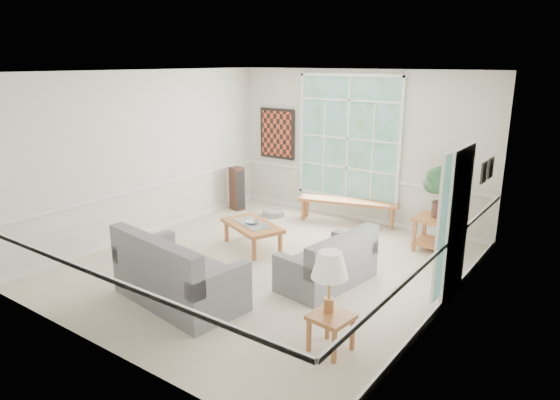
# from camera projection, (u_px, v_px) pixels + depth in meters

# --- Properties ---
(floor) EXTENTS (5.50, 6.00, 0.01)m
(floor) POSITION_uv_depth(u_px,v_px,m) (268.00, 265.00, 7.98)
(floor) COLOR beige
(floor) RESTS_ON ground
(ceiling) EXTENTS (5.50, 6.00, 0.02)m
(ceiling) POSITION_uv_depth(u_px,v_px,m) (266.00, 72.00, 7.16)
(ceiling) COLOR white
(ceiling) RESTS_ON ground
(wall_back) EXTENTS (5.50, 0.02, 3.00)m
(wall_back) POSITION_uv_depth(u_px,v_px,m) (358.00, 147.00, 9.92)
(wall_back) COLOR silver
(wall_back) RESTS_ON ground
(wall_front) EXTENTS (5.50, 0.02, 3.00)m
(wall_front) POSITION_uv_depth(u_px,v_px,m) (95.00, 224.00, 5.22)
(wall_front) COLOR silver
(wall_front) RESTS_ON ground
(wall_left) EXTENTS (0.02, 6.00, 3.00)m
(wall_left) POSITION_uv_depth(u_px,v_px,m) (147.00, 154.00, 9.11)
(wall_left) COLOR silver
(wall_left) RESTS_ON ground
(wall_right) EXTENTS (0.02, 6.00, 3.00)m
(wall_right) POSITION_uv_depth(u_px,v_px,m) (448.00, 202.00, 6.03)
(wall_right) COLOR silver
(wall_right) RESTS_ON ground
(window_back) EXTENTS (2.30, 0.08, 2.40)m
(window_back) POSITION_uv_depth(u_px,v_px,m) (348.00, 138.00, 9.96)
(window_back) COLOR white
(window_back) RESTS_ON wall_back
(entry_door) EXTENTS (0.08, 0.90, 2.10)m
(entry_door) POSITION_uv_depth(u_px,v_px,m) (456.00, 224.00, 6.64)
(entry_door) COLOR white
(entry_door) RESTS_ON floor
(door_sidelight) EXTENTS (0.08, 0.26, 1.90)m
(door_sidelight) POSITION_uv_depth(u_px,v_px,m) (442.00, 230.00, 6.12)
(door_sidelight) COLOR white
(door_sidelight) RESTS_ON wall_right
(wall_art) EXTENTS (0.90, 0.06, 1.10)m
(wall_art) POSITION_uv_depth(u_px,v_px,m) (277.00, 134.00, 10.94)
(wall_art) COLOR maroon
(wall_art) RESTS_ON wall_back
(wall_frame_near) EXTENTS (0.04, 0.26, 0.32)m
(wall_frame_near) POSITION_uv_depth(u_px,v_px,m) (483.00, 172.00, 7.41)
(wall_frame_near) COLOR black
(wall_frame_near) RESTS_ON wall_right
(wall_frame_far) EXTENTS (0.04, 0.26, 0.32)m
(wall_frame_far) POSITION_uv_depth(u_px,v_px,m) (490.00, 168.00, 7.72)
(wall_frame_far) COLOR black
(wall_frame_far) RESTS_ON wall_right
(loveseat_right) EXTENTS (0.97, 1.58, 0.81)m
(loveseat_right) POSITION_uv_depth(u_px,v_px,m) (327.00, 257.00, 7.22)
(loveseat_right) COLOR slate
(loveseat_right) RESTS_ON floor
(loveseat_front) EXTENTS (1.94, 1.18, 0.99)m
(loveseat_front) POSITION_uv_depth(u_px,v_px,m) (179.00, 267.00, 6.67)
(loveseat_front) COLOR slate
(loveseat_front) RESTS_ON floor
(coffee_table) EXTENTS (1.35, 1.06, 0.44)m
(coffee_table) POSITION_uv_depth(u_px,v_px,m) (252.00, 236.00, 8.64)
(coffee_table) COLOR #A36030
(coffee_table) RESTS_ON floor
(pewter_bowl) EXTENTS (0.36, 0.36, 0.07)m
(pewter_bowl) POSITION_uv_depth(u_px,v_px,m) (253.00, 222.00, 8.56)
(pewter_bowl) COLOR gray
(pewter_bowl) RESTS_ON coffee_table
(window_bench) EXTENTS (2.03, 0.93, 0.47)m
(window_bench) POSITION_uv_depth(u_px,v_px,m) (348.00, 212.00, 9.98)
(window_bench) COLOR #A36030
(window_bench) RESTS_ON floor
(end_table) EXTENTS (0.60, 0.60, 0.59)m
(end_table) POSITION_uv_depth(u_px,v_px,m) (433.00, 233.00, 8.54)
(end_table) COLOR #A36030
(end_table) RESTS_ON floor
(houseplant) EXTENTS (0.79, 0.79, 1.04)m
(houseplant) POSITION_uv_depth(u_px,v_px,m) (443.00, 187.00, 8.31)
(houseplant) COLOR #2C5835
(houseplant) RESTS_ON end_table
(side_table) EXTENTS (0.48, 0.48, 0.44)m
(side_table) POSITION_uv_depth(u_px,v_px,m) (331.00, 333.00, 5.57)
(side_table) COLOR #A36030
(side_table) RESTS_ON floor
(table_lamp) EXTENTS (0.52, 0.52, 0.71)m
(table_lamp) POSITION_uv_depth(u_px,v_px,m) (329.00, 282.00, 5.49)
(table_lamp) COLOR white
(table_lamp) RESTS_ON side_table
(pet_bed) EXTENTS (0.47, 0.47, 0.14)m
(pet_bed) POSITION_uv_depth(u_px,v_px,m) (274.00, 213.00, 10.47)
(pet_bed) COLOR gray
(pet_bed) RESTS_ON floor
(floor_speaker) EXTENTS (0.34, 0.30, 0.94)m
(floor_speaker) POSITION_uv_depth(u_px,v_px,m) (237.00, 189.00, 10.82)
(floor_speaker) COLOR #40251C
(floor_speaker) RESTS_ON floor
(cat) EXTENTS (0.35, 0.26, 0.16)m
(cat) POSITION_uv_depth(u_px,v_px,m) (344.00, 241.00, 7.62)
(cat) COLOR black
(cat) RESTS_ON loveseat_right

